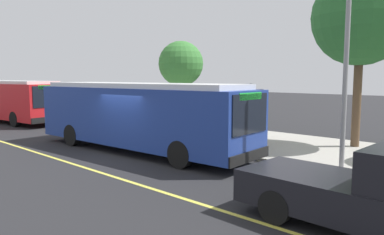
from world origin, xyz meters
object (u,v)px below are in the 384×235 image
(transit_bus_second, at_px, (6,99))
(waiting_bench, at_px, (233,129))
(pickup_truck, at_px, (382,196))
(transit_bus_main, at_px, (139,114))
(pedestrian_commuter, at_px, (185,120))
(route_sign_post, at_px, (250,107))

(transit_bus_second, bearing_deg, waiting_bench, 13.83)
(waiting_bench, bearing_deg, pickup_truck, -37.89)
(transit_bus_main, xyz_separation_m, pickup_truck, (10.34, -2.19, -0.76))
(transit_bus_second, height_order, pedestrian_commuter, transit_bus_second)
(waiting_bench, distance_m, pedestrian_commuter, 2.43)
(transit_bus_main, xyz_separation_m, pedestrian_commuter, (-0.11, 2.98, -0.50))
(pickup_truck, xyz_separation_m, pedestrian_commuter, (-10.45, 5.17, 0.26))
(transit_bus_second, xyz_separation_m, pickup_truck, (25.93, -2.49, -0.76))
(transit_bus_second, distance_m, pedestrian_commuter, 15.71)
(route_sign_post, bearing_deg, pedestrian_commuter, 176.82)
(transit_bus_second, bearing_deg, pickup_truck, -5.49)
(waiting_bench, bearing_deg, route_sign_post, -39.05)
(transit_bus_main, bearing_deg, pedestrian_commuter, 92.14)
(pickup_truck, bearing_deg, waiting_bench, 142.11)
(waiting_bench, bearing_deg, transit_bus_second, -166.17)
(transit_bus_second, distance_m, route_sign_post, 19.63)
(transit_bus_second, relative_size, route_sign_post, 4.15)
(transit_bus_main, bearing_deg, waiting_bench, 69.75)
(pickup_truck, relative_size, waiting_bench, 3.41)
(waiting_bench, relative_size, route_sign_post, 0.57)
(transit_bus_main, bearing_deg, pickup_truck, -11.97)
(transit_bus_main, distance_m, pedestrian_commuter, 3.02)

